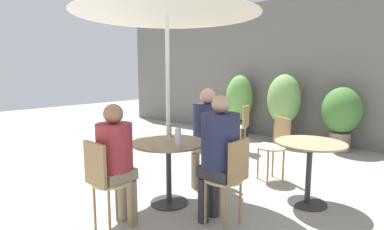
% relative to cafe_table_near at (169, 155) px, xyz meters
% --- Properties ---
extents(ground_plane, '(20.00, 20.00, 0.00)m').
position_rel_cafe_table_near_xyz_m(ground_plane, '(-0.24, 0.06, -0.55)').
color(ground_plane, '#9E998E').
extents(storefront_wall, '(10.00, 0.06, 3.00)m').
position_rel_cafe_table_near_xyz_m(storefront_wall, '(-0.24, 4.01, 0.95)').
color(storefront_wall, slate).
rests_on(storefront_wall, ground_plane).
extents(cafe_table_near, '(0.81, 0.81, 0.70)m').
position_rel_cafe_table_near_xyz_m(cafe_table_near, '(0.00, 0.00, 0.00)').
color(cafe_table_near, '#2D2D33').
rests_on(cafe_table_near, ground_plane).
extents(cafe_table_far, '(0.74, 0.74, 0.70)m').
position_rel_cafe_table_near_xyz_m(cafe_table_far, '(1.19, 0.98, -0.02)').
color(cafe_table_far, '#2D2D33').
rests_on(cafe_table_far, ground_plane).
extents(bistro_chair_0, '(0.37, 0.37, 0.86)m').
position_rel_cafe_table_near_xyz_m(bistro_chair_0, '(-0.01, -0.81, -0.02)').
color(bistro_chair_0, tan).
rests_on(bistro_chair_0, ground_plane).
extents(bistro_chair_1, '(0.37, 0.37, 0.86)m').
position_rel_cafe_table_near_xyz_m(bistro_chair_1, '(0.81, -0.01, -0.02)').
color(bistro_chair_1, tan).
rests_on(bistro_chair_1, ground_plane).
extents(bistro_chair_2, '(0.37, 0.37, 0.86)m').
position_rel_cafe_table_near_xyz_m(bistro_chair_2, '(0.01, 0.81, -0.02)').
color(bistro_chair_2, tan).
rests_on(bistro_chair_2, ground_plane).
extents(bistro_chair_3, '(0.41, 0.42, 0.86)m').
position_rel_cafe_table_near_xyz_m(bistro_chair_3, '(0.59, 1.46, -0.02)').
color(bistro_chair_3, tan).
rests_on(bistro_chair_3, ground_plane).
extents(bistro_chair_4, '(0.39, 0.37, 0.86)m').
position_rel_cafe_table_near_xyz_m(bistro_chair_4, '(-0.53, 2.43, -0.02)').
color(bistro_chair_4, tan).
rests_on(bistro_chair_4, ground_plane).
extents(seated_person_0, '(0.33, 0.34, 1.17)m').
position_rel_cafe_table_near_xyz_m(seated_person_0, '(-0.01, -0.67, 0.15)').
color(seated_person_0, gray).
rests_on(seated_person_0, ground_plane).
extents(seated_person_1, '(0.37, 0.36, 1.25)m').
position_rel_cafe_table_near_xyz_m(seated_person_1, '(0.67, -0.01, 0.19)').
color(seated_person_1, '#2D2D33').
rests_on(seated_person_1, ground_plane).
extents(seated_person_2, '(0.36, 0.37, 1.26)m').
position_rel_cafe_table_near_xyz_m(seated_person_2, '(0.01, 0.67, 0.19)').
color(seated_person_2, gray).
rests_on(seated_person_2, ground_plane).
extents(beer_glass_0, '(0.06, 0.06, 0.19)m').
position_rel_cafe_table_near_xyz_m(beer_glass_0, '(0.24, -0.10, 0.25)').
color(beer_glass_0, silver).
rests_on(beer_glass_0, cafe_table_near).
extents(beer_glass_1, '(0.06, 0.06, 0.16)m').
position_rel_cafe_table_near_xyz_m(beer_glass_1, '(-0.18, 0.19, 0.23)').
color(beer_glass_1, '#B28433').
rests_on(beer_glass_1, cafe_table_near).
extents(potted_plant_0, '(0.61, 0.61, 1.38)m').
position_rel_cafe_table_near_xyz_m(potted_plant_0, '(-1.29, 3.62, 0.23)').
color(potted_plant_0, '#47423D').
rests_on(potted_plant_0, ground_plane).
extents(potted_plant_1, '(0.66, 0.66, 1.41)m').
position_rel_cafe_table_near_xyz_m(potted_plant_1, '(-0.20, 3.53, 0.28)').
color(potted_plant_1, brown).
rests_on(potted_plant_1, ground_plane).
extents(potted_plant_2, '(0.69, 0.69, 1.19)m').
position_rel_cafe_table_near_xyz_m(potted_plant_2, '(0.86, 3.64, 0.16)').
color(potted_plant_2, slate).
rests_on(potted_plant_2, ground_plane).
extents(umbrella, '(1.92, 1.92, 2.31)m').
position_rel_cafe_table_near_xyz_m(umbrella, '(-0.00, 0.00, 1.62)').
color(umbrella, silver).
rests_on(umbrella, ground_plane).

